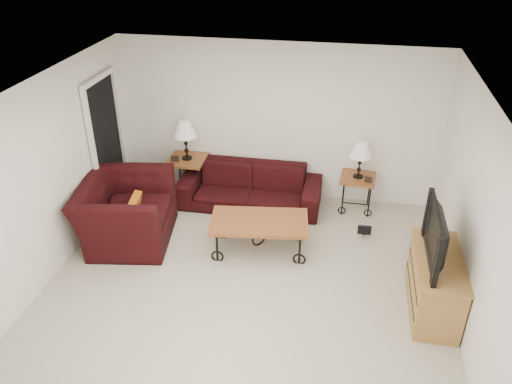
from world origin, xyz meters
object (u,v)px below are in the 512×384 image
(coffee_table, at_px, (259,235))
(backpack, at_px, (365,224))
(armchair, at_px, (126,212))
(tv_stand, at_px, (434,284))
(side_table_left, at_px, (188,176))
(side_table_right, at_px, (356,193))
(television, at_px, (443,236))
(lamp_left, at_px, (186,140))
(lamp_right, at_px, (360,160))
(sofa, at_px, (250,187))

(coffee_table, height_order, backpack, coffee_table)
(backpack, bearing_deg, armchair, 175.22)
(tv_stand, bearing_deg, side_table_left, 149.55)
(side_table_right, height_order, backpack, side_table_right)
(backpack, bearing_deg, coffee_table, -172.34)
(side_table_left, relative_size, television, 0.60)
(side_table_right, bearing_deg, coffee_table, -133.23)
(coffee_table, relative_size, armchair, 0.96)
(lamp_left, bearing_deg, armchair, -108.02)
(side_table_left, relative_size, side_table_right, 1.12)
(side_table_left, height_order, armchair, armchair)
(coffee_table, height_order, television, television)
(side_table_left, relative_size, lamp_right, 1.12)
(television, relative_size, backpack, 2.82)
(side_table_left, bearing_deg, tv_stand, -30.45)
(lamp_left, distance_m, television, 4.21)
(sofa, distance_m, lamp_left, 1.26)
(lamp_left, bearing_deg, lamp_right, 0.00)
(lamp_left, xyz_separation_m, coffee_table, (1.43, -1.37, -0.72))
(lamp_left, height_order, backpack, lamp_left)
(sofa, bearing_deg, side_table_left, 170.45)
(tv_stand, relative_size, backpack, 3.15)
(lamp_right, bearing_deg, side_table_left, -180.00)
(sofa, bearing_deg, lamp_right, 6.23)
(side_table_right, distance_m, backpack, 0.75)
(lamp_right, height_order, tv_stand, lamp_right)
(sofa, height_order, backpack, sofa)
(lamp_right, height_order, coffee_table, lamp_right)
(television, bearing_deg, coffee_table, -109.39)
(lamp_left, relative_size, armchair, 0.47)
(armchair, bearing_deg, lamp_right, -74.68)
(lamp_right, distance_m, television, 2.33)
(lamp_right, xyz_separation_m, coffee_table, (-1.29, -1.37, -0.61))
(television, bearing_deg, lamp_right, -157.15)
(sofa, height_order, television, television)
(coffee_table, xyz_separation_m, backpack, (1.43, 0.64, -0.06))
(lamp_left, bearing_deg, backpack, -14.24)
(sofa, distance_m, side_table_left, 1.09)
(side_table_right, bearing_deg, lamp_right, 0.00)
(backpack, bearing_deg, side_table_left, 149.13)
(television, height_order, backpack, television)
(side_table_right, bearing_deg, backpack, -79.06)
(tv_stand, bearing_deg, armchair, 170.08)
(lamp_right, distance_m, backpack, 0.99)
(sofa, bearing_deg, side_table_right, 6.23)
(coffee_table, height_order, tv_stand, tv_stand)
(sofa, height_order, side_table_right, sofa)
(sofa, height_order, side_table_left, sofa)
(backpack, bearing_deg, television, -78.34)
(side_table_right, height_order, lamp_left, lamp_left)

